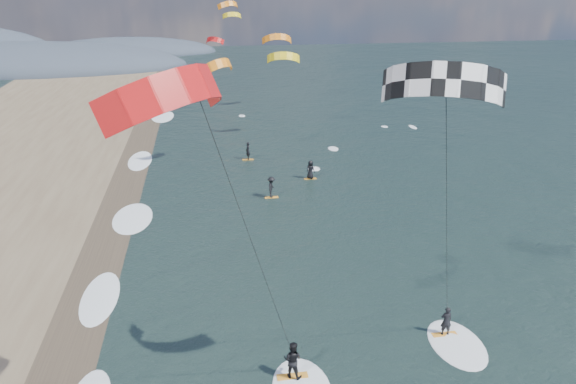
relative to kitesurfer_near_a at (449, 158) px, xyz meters
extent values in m
cube|color=#382D23|center=(-15.46, 6.02, -11.14)|extent=(3.00, 240.00, 0.00)
ellipsoid|color=#3D4756|center=(-43.46, 96.02, -11.14)|extent=(64.00, 24.00, 10.00)
ellipsoid|color=#3D4756|center=(-25.46, 116.02, -11.14)|extent=(40.00, 18.00, 7.00)
cube|color=orange|center=(3.10, 4.86, -11.11)|extent=(1.28, 0.39, 0.06)
imported|color=black|center=(3.10, 4.86, -10.29)|extent=(0.59, 0.40, 1.58)
ellipsoid|color=white|center=(3.40, 4.06, -11.14)|extent=(2.60, 4.20, 0.12)
cylinder|color=black|center=(1.10, 1.86, -3.45)|extent=(0.02, 0.02, 14.68)
cube|color=orange|center=(-5.01, 2.84, -11.11)|extent=(1.42, 0.44, 0.07)
imported|color=black|center=(-5.01, 2.84, -10.17)|extent=(1.09, 1.00, 1.80)
cylinder|color=black|center=(-6.76, -0.16, -3.22)|extent=(0.02, 0.02, 14.94)
cube|color=orange|center=(-3.37, 24.59, -11.11)|extent=(1.10, 0.35, 0.05)
imported|color=black|center=(-3.37, 24.59, -10.21)|extent=(0.96, 1.28, 1.76)
cube|color=orange|center=(0.56, 28.51, -11.11)|extent=(1.10, 0.35, 0.05)
imported|color=black|center=(0.56, 28.51, -10.26)|extent=(0.96, 0.93, 1.66)
cube|color=orange|center=(-4.49, 34.77, -11.11)|extent=(1.10, 0.35, 0.05)
imported|color=black|center=(-4.49, 34.77, -10.23)|extent=(0.55, 0.71, 1.72)
ellipsoid|color=white|center=(-14.26, 11.02, -11.14)|extent=(2.40, 5.40, 0.11)
ellipsoid|color=white|center=(-14.26, 22.02, -11.14)|extent=(2.40, 5.40, 0.11)
ellipsoid|color=white|center=(-14.26, 36.02, -11.14)|extent=(2.40, 5.40, 0.11)
ellipsoid|color=white|center=(-14.26, 54.02, -11.14)|extent=(2.40, 5.40, 0.11)
camera|label=1|loc=(-8.21, -17.53, 6.01)|focal=35.00mm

